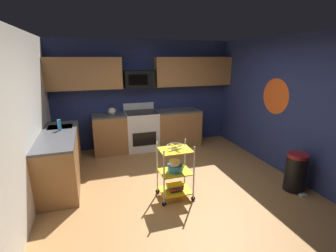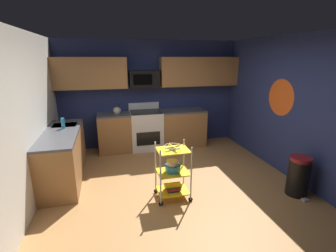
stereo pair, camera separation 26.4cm
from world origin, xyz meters
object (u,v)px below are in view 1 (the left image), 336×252
oven_range (142,130)px  fruit_bowl (175,147)px  microwave (139,79)px  mixing_bowl_large (175,168)px  mixing_bowl_small (175,163)px  dish_soap_bottle (59,125)px  trash_can (296,172)px  rolling_cart (175,172)px  book_stack (175,187)px  kettle (112,111)px

oven_range → fruit_bowl: bearing=-88.7°
microwave → mixing_bowl_large: size_ratio=2.78×
oven_range → mixing_bowl_large: oven_range is taller
mixing_bowl_small → oven_range: bearing=91.0°
dish_soap_bottle → trash_can: (3.78, -1.72, -0.69)m
mixing_bowl_small → trash_can: (2.03, -0.39, -0.29)m
microwave → mixing_bowl_large: bearing=-88.7°
mixing_bowl_small → dish_soap_bottle: size_ratio=0.91×
dish_soap_bottle → trash_can: dish_soap_bottle is taller
trash_can → rolling_cart: bearing=168.6°
rolling_cart → book_stack: 0.27m
fruit_bowl → mixing_bowl_large: bearing=-0.0°
dish_soap_bottle → book_stack: bearing=-36.8°
mixing_bowl_small → book_stack: bearing=52.8°
fruit_bowl → mixing_bowl_small: 0.26m
oven_range → trash_can: oven_range is taller
kettle → trash_can: bearing=-44.8°
kettle → book_stack: bearing=-72.6°
book_stack → rolling_cart: bearing=-146.3°
mixing_bowl_large → book_stack: mixing_bowl_large is taller
rolling_cart → fruit_bowl: size_ratio=3.36×
rolling_cart → book_stack: bearing=33.7°
rolling_cart → trash_can: bearing=-11.4°
book_stack → kettle: size_ratio=0.98×
rolling_cart → dish_soap_bottle: 2.27m
oven_range → book_stack: 2.35m
rolling_cart → book_stack: (0.00, 0.00, -0.27)m
microwave → fruit_bowl: microwave is taller
microwave → mixing_bowl_large: (0.05, -2.43, -1.18)m
fruit_bowl → rolling_cart: bearing=-135.0°
oven_range → trash_can: size_ratio=1.67×
fruit_bowl → oven_range: bearing=91.3°
microwave → dish_soap_bottle: microwave is taller
microwave → rolling_cart: 2.73m
trash_can → dish_soap_bottle: bearing=155.5°
kettle → dish_soap_bottle: size_ratio=1.32×
rolling_cart → dish_soap_bottle: bearing=143.2°
book_stack → fruit_bowl: bearing=63.4°
kettle → trash_can: size_ratio=0.40×
mixing_bowl_small → dish_soap_bottle: dish_soap_bottle is taller
rolling_cart → fruit_bowl: (0.00, 0.00, 0.42)m
mixing_bowl_large → kettle: (-0.73, 2.32, 0.48)m
book_stack → trash_can: size_ratio=0.39×
microwave → kettle: 0.98m
mixing_bowl_large → oven_range: bearing=91.3°
microwave → rolling_cart: size_ratio=0.77×
fruit_bowl → mixing_bowl_small: bearing=-127.2°
microwave → mixing_bowl_large: microwave is taller
microwave → mixing_bowl_small: (0.04, -2.45, -1.08)m
oven_range → rolling_cart: (0.05, -2.33, -0.03)m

